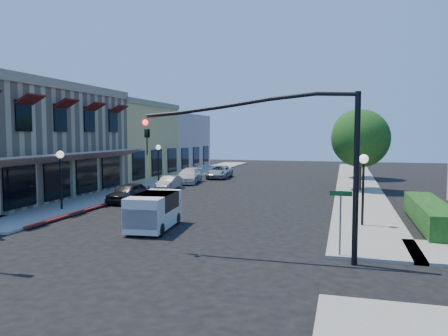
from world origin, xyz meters
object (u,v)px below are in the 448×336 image
(street_tree_a, at_px, (361,138))
(lamppost_left_far, at_px, (158,154))
(lamppost_right_far, at_px, (356,156))
(parked_car_b, at_px, (169,183))
(lamppost_left_near, at_px, (60,165))
(street_name_sign, at_px, (340,213))
(parked_car_d, at_px, (219,172))
(lamppost_right_near, at_px, (363,172))
(parked_car_c, at_px, (189,176))
(street_tree_b, at_px, (357,134))
(signal_mast_arm, at_px, (294,147))
(white_van, at_px, (154,209))
(parked_car_a, at_px, (129,193))

(street_tree_a, xyz_separation_m, lamppost_left_far, (-17.30, 0.00, -1.46))
(lamppost_right_far, bearing_deg, parked_car_b, -161.02)
(lamppost_right_far, bearing_deg, lamppost_left_near, -136.74)
(street_name_sign, xyz_separation_m, parked_car_d, (-12.30, 26.67, -1.05))
(lamppost_right_near, distance_m, parked_car_b, 18.46)
(parked_car_c, bearing_deg, street_tree_b, 21.94)
(signal_mast_arm, bearing_deg, parked_car_d, 111.27)
(white_van, distance_m, parked_car_c, 19.41)
(street_name_sign, height_order, lamppost_left_far, lamppost_left_far)
(parked_car_c, bearing_deg, lamppost_left_far, -152.72)
(lamppost_left_near, height_order, parked_car_d, lamppost_left_near)
(white_van, xyz_separation_m, parked_car_b, (-5.07, 14.08, -0.43))
(lamppost_left_near, bearing_deg, lamppost_left_far, 90.00)
(street_tree_b, xyz_separation_m, parked_car_d, (-13.60, -3.13, -3.90))
(parked_car_c, xyz_separation_m, parked_car_d, (1.40, 5.28, -0.01))
(street_tree_a, height_order, signal_mast_arm, street_tree_a)
(street_name_sign, distance_m, parked_car_b, 21.66)
(lamppost_right_near, xyz_separation_m, parked_car_c, (-14.70, 15.59, -2.07))
(street_name_sign, bearing_deg, parked_car_a, 144.42)
(parked_car_a, height_order, parked_car_b, parked_car_a)
(street_tree_a, distance_m, lamppost_left_near, 22.30)
(street_tree_a, xyz_separation_m, parked_car_a, (-15.00, -10.00, -3.54))
(lamppost_left_near, xyz_separation_m, white_van, (7.37, -3.14, -1.75))
(street_tree_b, distance_m, lamppost_right_far, 8.21)
(street_tree_b, xyz_separation_m, lamppost_left_far, (-17.30, -10.00, -1.81))
(street_name_sign, bearing_deg, parked_car_c, 122.64)
(white_van, bearing_deg, parked_car_c, 105.16)
(lamppost_right_near, bearing_deg, lamppost_right_far, 90.00)
(parked_car_a, bearing_deg, lamppost_left_near, -115.14)
(street_tree_b, xyz_separation_m, street_name_sign, (-1.30, -29.80, -2.85))
(signal_mast_arm, xyz_separation_m, parked_car_d, (-10.66, 27.37, -3.44))
(street_tree_a, bearing_deg, parked_car_a, -146.31)
(lamppost_left_far, bearing_deg, lamppost_left_near, -90.00)
(signal_mast_arm, xyz_separation_m, lamppost_left_near, (-14.36, 6.50, -1.35))
(street_tree_a, distance_m, lamppost_right_near, 14.08)
(street_tree_b, xyz_separation_m, parked_car_a, (-15.00, -20.00, -3.89))
(lamppost_left_near, distance_m, white_van, 8.20)
(street_tree_a, distance_m, parked_car_d, 15.64)
(street_tree_b, relative_size, parked_car_a, 1.84)
(signal_mast_arm, distance_m, parked_car_d, 29.58)
(street_tree_b, relative_size, lamppost_right_far, 1.97)
(street_name_sign, height_order, lamppost_right_near, lamppost_right_near)
(parked_car_b, bearing_deg, parked_car_c, 89.10)
(lamppost_right_near, bearing_deg, lamppost_left_near, 180.00)
(street_name_sign, height_order, parked_car_b, street_name_sign)
(lamppost_right_near, height_order, parked_car_d, lamppost_right_near)
(lamppost_left_far, bearing_deg, parked_car_c, 34.63)
(parked_car_c, bearing_deg, white_van, -82.19)
(street_tree_a, relative_size, lamppost_left_near, 1.82)
(signal_mast_arm, xyz_separation_m, parked_car_c, (-12.06, 22.09, -3.42))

